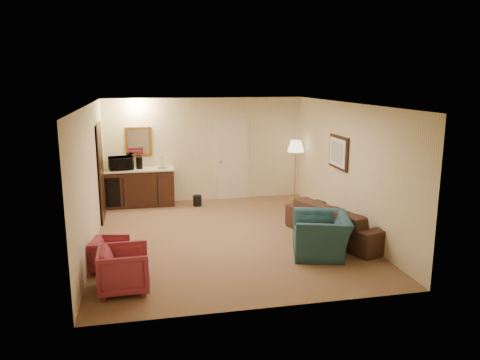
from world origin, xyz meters
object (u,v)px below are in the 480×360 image
Objects in this scene: coffee_table at (326,230)px; waste_bin at (197,201)px; floor_lamp at (295,171)px; microwave at (121,162)px; teal_armchair at (322,228)px; coffee_maker at (139,163)px; sofa at (340,216)px; rose_chair_far at (124,267)px; wetbar_cabinet at (141,187)px; rose_chair_near at (110,252)px.

waste_bin is at bearing 124.03° from coffee_table.
floor_lamp is 4.31m from microwave.
coffee_table is 5.25m from microwave.
coffee_maker reaches higher than teal_armchair.
microwave is at bearing -122.05° from teal_armchair.
coffee_maker is (0.44, 0.02, -0.05)m from microwave.
microwave reaches higher than sofa.
sofa is 3.18× the size of rose_chair_far.
floor_lamp is at bearing -0.22° from waste_bin.
teal_armchair reaches higher than waste_bin.
waste_bin is (-2.45, 2.93, -0.33)m from sofa.
teal_armchair reaches higher than sofa.
rose_chair_far is 0.47× the size of floor_lamp.
sofa reaches higher than waste_bin.
coffee_maker is at bearing 95.81° from wetbar_cabinet.
floor_lamp is at bearing -20.36° from sofa.
teal_armchair is at bearing -57.42° from microwave.
microwave reaches higher than coffee_table.
coffee_table is 3.75m from waste_bin.
rose_chair_far is at bearing -60.60° from teal_armchair.
coffee_table is (-0.35, -0.18, -0.21)m from sofa.
coffee_maker is at bearing 174.89° from floor_lamp.
rose_chair_near is 3.98m from coffee_table.
coffee_maker reaches higher than waste_bin.
waste_bin is at bearing 179.78° from floor_lamp.
microwave is at bearing 1.19° from rose_chair_far.
coffee_table is at bearing -97.35° from floor_lamp.
rose_chair_near is at bearing -100.24° from microwave.
teal_armchair is 1.89× the size of rose_chair_near.
sofa is (3.80, -3.24, -0.00)m from wetbar_cabinet.
floor_lamp reaches higher than teal_armchair.
wetbar_cabinet is at bearing 167.04° from waste_bin.
microwave is (0.06, 3.90, 0.82)m from rose_chair_near.
teal_armchair is at bearing -64.11° from waste_bin.
wetbar_cabinet is 4.99m from sofa.
sofa reaches higher than rose_chair_near.
wetbar_cabinet is at bearing 2.48° from rose_chair_near.
coffee_maker is at bearing -6.04° from microwave.
coffee_table is (0.32, 0.55, -0.23)m from teal_armchair.
waste_bin is at bearing -12.96° from wetbar_cabinet.
rose_chair_far is at bearing -109.72° from waste_bin.
coffee_maker is (0.25, 4.80, 0.70)m from rose_chair_far.
sofa is 4.14× the size of microwave.
coffee_table is (3.70, 1.36, -0.12)m from rose_chair_far.
sofa is 0.99m from teal_armchair.
teal_armchair is 1.49× the size of rose_chair_far.
sofa reaches higher than coffee_table.
floor_lamp is 2.58m from waste_bin.
teal_armchair reaches higher than rose_chair_far.
sofa is 8.87× the size of waste_bin.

